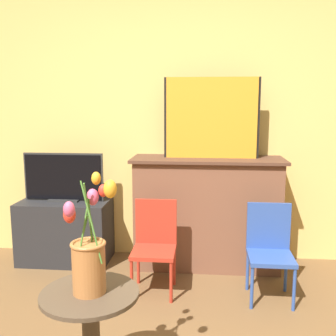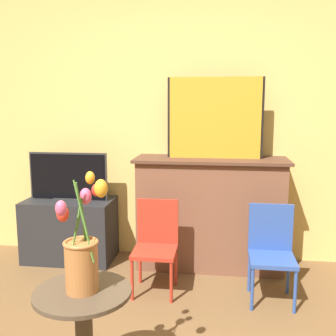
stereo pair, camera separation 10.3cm
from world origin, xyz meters
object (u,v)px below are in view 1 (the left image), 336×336
(vase_tulips, at_px, (89,255))
(painting, at_px, (211,118))
(tv_monitor, at_px, (64,178))
(chair_red, at_px, (155,241))
(chair_blue, at_px, (270,246))

(vase_tulips, bearing_deg, painting, 71.59)
(tv_monitor, height_order, vase_tulips, vase_tulips)
(painting, distance_m, chair_red, 1.13)
(chair_blue, xyz_separation_m, vase_tulips, (-1.00, -1.17, 0.36))
(chair_red, height_order, chair_blue, same)
(tv_monitor, bearing_deg, chair_blue, -16.63)
(painting, relative_size, chair_red, 1.16)
(painting, xyz_separation_m, tv_monitor, (-1.30, -0.03, -0.53))
(tv_monitor, distance_m, vase_tulips, 1.84)
(chair_blue, bearing_deg, tv_monitor, 163.37)
(chair_red, height_order, vase_tulips, vase_tulips)
(chair_red, relative_size, vase_tulips, 1.27)
(tv_monitor, xyz_separation_m, chair_red, (0.88, -0.49, -0.38))
(vase_tulips, bearing_deg, tv_monitor, 113.55)
(chair_red, bearing_deg, chair_blue, -2.11)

